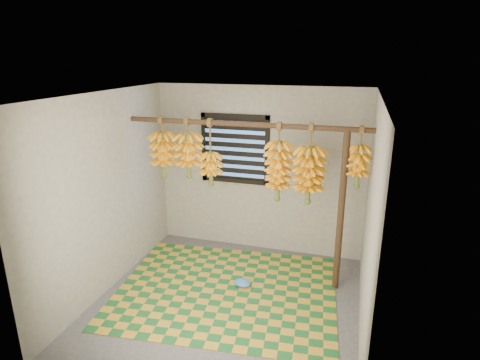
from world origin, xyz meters
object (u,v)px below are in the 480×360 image
(banana_bunch_c, at_px, (211,169))
(banana_bunch_e, at_px, (309,175))
(banana_bunch_a, at_px, (163,154))
(support_post, at_px, (341,213))
(banana_bunch_f, at_px, (358,166))
(plastic_bag, at_px, (242,283))
(banana_bunch_b, at_px, (188,155))
(woven_mat, at_px, (226,290))
(banana_bunch_d, at_px, (278,171))

(banana_bunch_c, relative_size, banana_bunch_e, 0.89)
(banana_bunch_a, height_order, banana_bunch_c, same)
(banana_bunch_c, bearing_deg, support_post, 0.00)
(banana_bunch_a, bearing_deg, support_post, 0.00)
(banana_bunch_e, distance_m, banana_bunch_f, 0.57)
(plastic_bag, xyz_separation_m, banana_bunch_e, (0.72, 0.32, 1.38))
(banana_bunch_a, bearing_deg, banana_bunch_f, 0.00)
(plastic_bag, height_order, banana_bunch_f, banana_bunch_f)
(support_post, bearing_deg, banana_bunch_c, 180.00)
(plastic_bag, relative_size, banana_bunch_b, 0.29)
(support_post, distance_m, plastic_bag, 1.50)
(banana_bunch_a, distance_m, banana_bunch_f, 2.43)
(support_post, relative_size, banana_bunch_f, 2.78)
(woven_mat, relative_size, banana_bunch_f, 3.68)
(support_post, height_order, woven_mat, support_post)
(woven_mat, distance_m, banana_bunch_b, 1.75)
(banana_bunch_b, relative_size, banana_bunch_c, 0.90)
(banana_bunch_b, xyz_separation_m, banana_bunch_f, (2.08, 0.00, 0.02))
(woven_mat, xyz_separation_m, plastic_bag, (0.17, 0.14, 0.05))
(support_post, relative_size, banana_bunch_b, 2.60)
(support_post, xyz_separation_m, plastic_bag, (-1.12, -0.32, -0.94))
(plastic_bag, height_order, banana_bunch_e, banana_bunch_e)
(woven_mat, relative_size, banana_bunch_e, 2.74)
(banana_bunch_e, height_order, banana_bunch_f, same)
(woven_mat, bearing_deg, banana_bunch_e, 27.37)
(banana_bunch_c, xyz_separation_m, banana_bunch_f, (1.78, 0.00, 0.17))
(banana_bunch_a, bearing_deg, banana_bunch_c, 0.00)
(banana_bunch_a, bearing_deg, banana_bunch_e, 0.00)
(banana_bunch_e, bearing_deg, support_post, 0.00)
(plastic_bag, distance_m, banana_bunch_e, 1.59)
(banana_bunch_f, bearing_deg, support_post, 180.00)
(woven_mat, bearing_deg, support_post, 19.64)
(banana_bunch_d, bearing_deg, banana_bunch_b, 180.00)
(banana_bunch_d, relative_size, banana_bunch_e, 1.00)
(banana_bunch_d, bearing_deg, plastic_bag, -137.41)
(banana_bunch_d, relative_size, banana_bunch_f, 1.34)
(banana_bunch_d, xyz_separation_m, banana_bunch_f, (0.92, 0.00, 0.13))
(woven_mat, bearing_deg, banana_bunch_b, 144.41)
(banana_bunch_c, height_order, banana_bunch_e, same)
(banana_bunch_b, height_order, banana_bunch_d, same)
(plastic_bag, xyz_separation_m, banana_bunch_c, (-0.51, 0.32, 1.36))
(banana_bunch_b, bearing_deg, banana_bunch_a, -180.00)
(support_post, relative_size, banana_bunch_a, 2.53)
(banana_bunch_c, distance_m, banana_bunch_e, 1.23)
(banana_bunch_b, bearing_deg, banana_bunch_c, 0.00)
(woven_mat, xyz_separation_m, banana_bunch_a, (-0.99, 0.46, 1.55))
(banana_bunch_b, distance_m, banana_bunch_c, 0.34)
(banana_bunch_c, bearing_deg, banana_bunch_f, 0.00)
(banana_bunch_a, height_order, banana_bunch_f, same)
(banana_bunch_a, distance_m, banana_bunch_e, 1.88)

